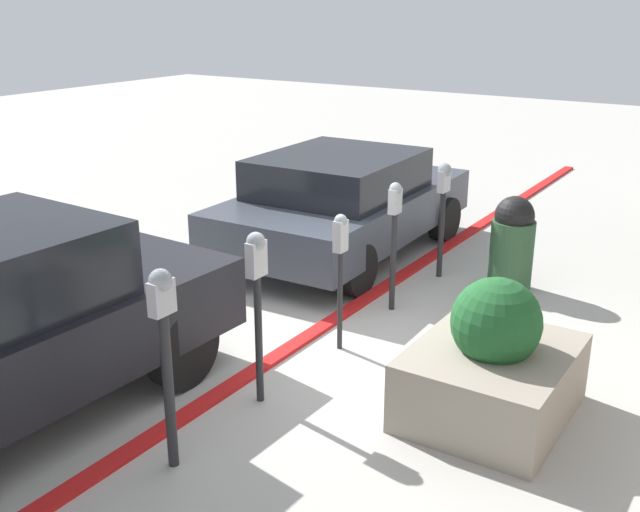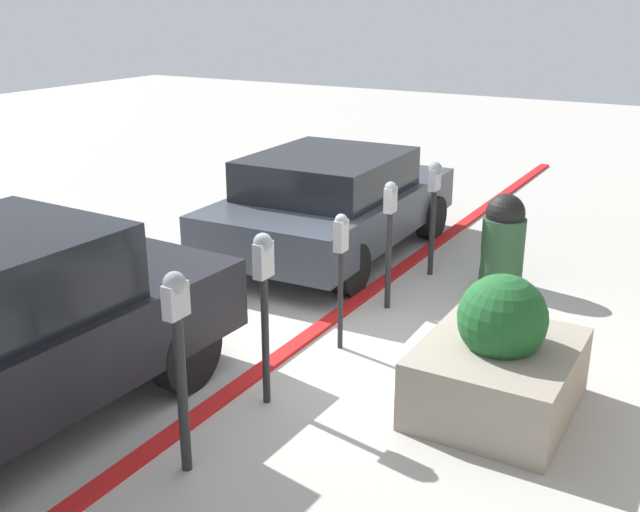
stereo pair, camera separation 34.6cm
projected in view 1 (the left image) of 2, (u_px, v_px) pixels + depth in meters
name	position (u px, v px, depth m)	size (l,w,h in m)	color
ground_plane	(312.00, 341.00, 7.50)	(40.00, 40.00, 0.00)	#ADAAA3
curb_strip	(306.00, 338.00, 7.53)	(19.00, 0.16, 0.04)	red
parking_meter_nearest	(165.00, 337.00, 5.18)	(0.19, 0.16, 1.54)	#232326
parking_meter_second	(257.00, 283.00, 6.05)	(0.18, 0.16, 1.51)	#232326
parking_meter_middle	(340.00, 253.00, 7.03)	(0.14, 0.12, 1.37)	#232326
parking_meter_fourth	(394.00, 224.00, 7.96)	(0.16, 0.13, 1.43)	#232326
parking_meter_farthest	(443.00, 196.00, 8.91)	(0.20, 0.17, 1.42)	#232326
planter_box	(492.00, 366.00, 6.05)	(1.45, 1.19, 1.19)	gray
parked_car_middle	(343.00, 201.00, 9.85)	(4.03, 2.09, 1.37)	#383D47
trash_bin	(512.00, 244.00, 8.65)	(0.50, 0.50, 1.13)	#2D5133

